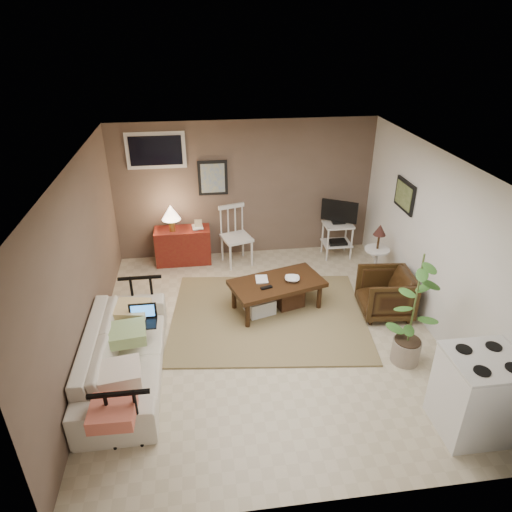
{
  "coord_description": "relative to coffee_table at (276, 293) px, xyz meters",
  "views": [
    {
      "loc": [
        -0.81,
        -5.0,
        3.87
      ],
      "look_at": [
        -0.1,
        0.35,
        1.03
      ],
      "focal_mm": 32.0,
      "sensor_mm": 36.0,
      "label": 1
    }
  ],
  "objects": [
    {
      "name": "floor",
      "position": [
        -0.23,
        -0.57,
        -0.28
      ],
      "size": [
        5.0,
        5.0,
        0.0
      ],
      "primitive_type": "plane",
      "color": "#C1B293",
      "rests_on": "ground"
    },
    {
      "name": "art_back",
      "position": [
        -0.78,
        1.9,
        1.17
      ],
      "size": [
        0.5,
        0.03,
        0.6
      ],
      "primitive_type": "cube",
      "color": "black"
    },
    {
      "name": "art_right",
      "position": [
        1.99,
        0.48,
        1.24
      ],
      "size": [
        0.03,
        0.6,
        0.45
      ],
      "primitive_type": "cube",
      "color": "black"
    },
    {
      "name": "window",
      "position": [
        -1.68,
        1.9,
        1.67
      ],
      "size": [
        0.96,
        0.03,
        0.6
      ],
      "primitive_type": "cube",
      "color": "silver"
    },
    {
      "name": "rug",
      "position": [
        -0.14,
        -0.18,
        -0.27
      ],
      "size": [
        3.0,
        2.52,
        0.03
      ],
      "primitive_type": "cube",
      "rotation": [
        0.0,
        0.0,
        -0.11
      ],
      "color": "olive",
      "rests_on": "floor"
    },
    {
      "name": "coffee_table",
      "position": [
        0.0,
        0.0,
        0.0
      ],
      "size": [
        1.47,
        1.03,
        0.5
      ],
      "color": "#311C0D",
      "rests_on": "floor"
    },
    {
      "name": "sofa",
      "position": [
        -2.03,
        -1.15,
        0.15
      ],
      "size": [
        0.65,
        2.22,
        0.87
      ],
      "primitive_type": "imported",
      "rotation": [
        0.0,
        0.0,
        1.57
      ],
      "color": "beige",
      "rests_on": "floor"
    },
    {
      "name": "sofa_pillows",
      "position": [
        -1.98,
        -1.41,
        0.25
      ],
      "size": [
        0.43,
        2.11,
        0.15
      ],
      "primitive_type": null,
      "color": "beige",
      "rests_on": "sofa"
    },
    {
      "name": "sofa_end_rails",
      "position": [
        -1.9,
        -1.15,
        0.09
      ],
      "size": [
        0.6,
        2.21,
        0.75
      ],
      "primitive_type": null,
      "color": "black",
      "rests_on": "floor"
    },
    {
      "name": "laptop",
      "position": [
        -1.82,
        -0.77,
        0.28
      ],
      "size": [
        0.34,
        0.25,
        0.23
      ],
      "color": "black",
      "rests_on": "sofa"
    },
    {
      "name": "red_console",
      "position": [
        -1.38,
        1.68,
        0.1
      ],
      "size": [
        0.95,
        0.42,
        1.1
      ],
      "color": "maroon",
      "rests_on": "floor"
    },
    {
      "name": "spindle_chair",
      "position": [
        -0.44,
        1.53,
        0.2
      ],
      "size": [
        0.58,
        0.58,
        1.03
      ],
      "color": "silver",
      "rests_on": "floor"
    },
    {
      "name": "tv_stand",
      "position": [
        1.37,
        1.55,
        0.28
      ],
      "size": [
        0.57,
        0.41,
        1.06
      ],
      "color": "silver",
      "rests_on": "floor"
    },
    {
      "name": "side_table",
      "position": [
        1.7,
        0.53,
        0.37
      ],
      "size": [
        0.39,
        0.39,
        1.05
      ],
      "color": "silver",
      "rests_on": "floor"
    },
    {
      "name": "armchair",
      "position": [
        1.55,
        -0.3,
        0.08
      ],
      "size": [
        0.72,
        0.76,
        0.73
      ],
      "primitive_type": "imported",
      "rotation": [
        0.0,
        0.0,
        -1.66
      ],
      "color": "#31200D",
      "rests_on": "floor"
    },
    {
      "name": "potted_plant",
      "position": [
        1.42,
        -1.35,
        0.54
      ],
      "size": [
        0.39,
        0.39,
        1.55
      ],
      "color": "gray",
      "rests_on": "floor"
    },
    {
      "name": "stove",
      "position": [
        1.65,
        -2.45,
        0.19
      ],
      "size": [
        0.72,
        0.67,
        0.94
      ],
      "color": "silver",
      "rests_on": "floor"
    },
    {
      "name": "bowl",
      "position": [
        0.23,
        -0.0,
        0.3
      ],
      "size": [
        0.22,
        0.09,
        0.21
      ],
      "primitive_type": "imported",
      "rotation": [
        0.0,
        0.0,
        -0.2
      ],
      "color": "#311C0D",
      "rests_on": "coffee_table"
    },
    {
      "name": "book_table",
      "position": [
        -0.29,
        0.08,
        0.31
      ],
      "size": [
        0.17,
        0.03,
        0.24
      ],
      "primitive_type": "imported",
      "rotation": [
        0.0,
        0.0,
        -0.05
      ],
      "color": "#311C0D",
      "rests_on": "coffee_table"
    },
    {
      "name": "book_console",
      "position": [
        -1.18,
        1.7,
        0.47
      ],
      "size": [
        0.18,
        0.04,
        0.24
      ],
      "primitive_type": "imported",
      "rotation": [
        0.0,
        0.0,
        0.09
      ],
      "color": "#311C0D",
      "rests_on": "red_console"
    }
  ]
}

